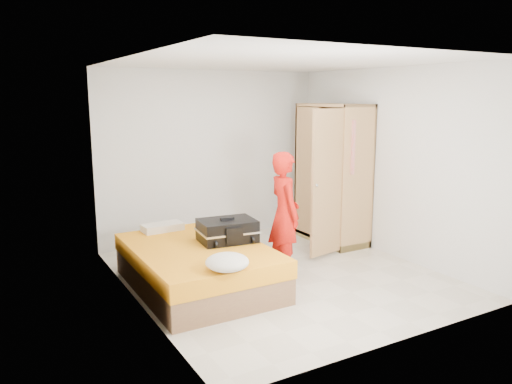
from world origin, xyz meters
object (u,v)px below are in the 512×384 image
wardrobe (332,178)px  suitcase (227,231)px  person (284,214)px  round_cushion (227,262)px  bed (198,266)px

wardrobe → suitcase: size_ratio=2.91×
wardrobe → suitcase: 2.26m
person → round_cushion: bearing=132.1°
suitcase → person: bearing=-4.2°
suitcase → wardrobe: bearing=24.8°
bed → person: (1.11, -0.12, 0.53)m
person → wardrobe: bearing=-50.2°
wardrobe → round_cushion: wardrobe is taller
bed → suitcase: (0.39, 0.01, 0.38)m
wardrobe → suitcase: (-2.11, -0.70, -0.37)m
bed → suitcase: 0.54m
bed → person: person is taller
person → suitcase: size_ratio=2.15×
wardrobe → bed: bearing=-164.1°
wardrobe → person: size_ratio=1.35×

